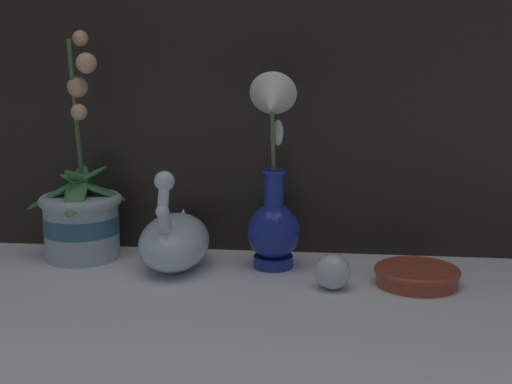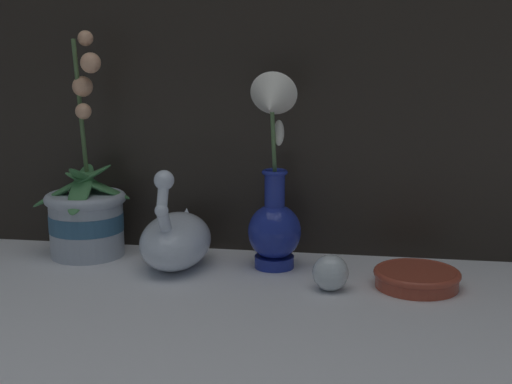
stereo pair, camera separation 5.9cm
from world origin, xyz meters
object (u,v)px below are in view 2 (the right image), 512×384
(orchid_potted_plant, at_px, (86,212))
(glass_sphere, at_px, (330,273))
(amber_dish, at_px, (417,277))
(blue_vase, at_px, (274,198))
(swan_figurine, at_px, (176,238))

(orchid_potted_plant, distance_m, glass_sphere, 0.48)
(orchid_potted_plant, relative_size, amber_dish, 2.93)
(blue_vase, bearing_deg, swan_figurine, -175.37)
(blue_vase, bearing_deg, amber_dish, -13.21)
(orchid_potted_plant, distance_m, amber_dish, 0.61)
(orchid_potted_plant, height_order, glass_sphere, orchid_potted_plant)
(swan_figurine, xyz_separation_m, amber_dish, (0.42, -0.04, -0.04))
(swan_figurine, xyz_separation_m, blue_vase, (0.17, 0.01, 0.08))
(swan_figurine, relative_size, blue_vase, 0.58)
(glass_sphere, distance_m, amber_dish, 0.14)
(glass_sphere, bearing_deg, orchid_potted_plant, 164.90)
(amber_dish, bearing_deg, orchid_potted_plant, 171.71)
(blue_vase, bearing_deg, orchid_potted_plant, 175.16)
(orchid_potted_plant, bearing_deg, glass_sphere, -15.10)
(swan_figurine, height_order, blue_vase, blue_vase)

